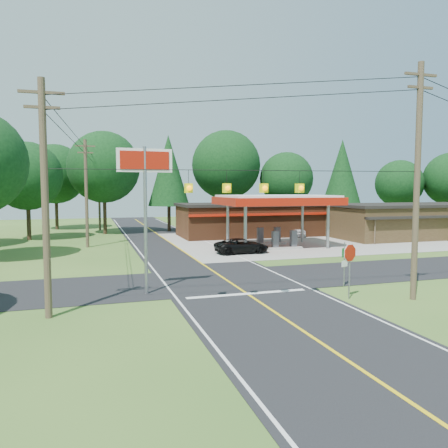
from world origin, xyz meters
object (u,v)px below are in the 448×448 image
object	(u,v)px
suv_car	(242,246)
big_stop_sign	(145,183)
octagonal_stop_sign	(350,257)
gas_canopy	(277,202)
sedan_car	(295,230)

from	to	relation	value
suv_car	big_stop_sign	world-z (taller)	big_stop_sign
big_stop_sign	octagonal_stop_sign	size ratio (longest dim) A/B	2.72
gas_canopy	big_stop_sign	size ratio (longest dim) A/B	1.39
sedan_car	big_stop_sign	bearing A→B (deg)	-115.42
gas_canopy	suv_car	size ratio (longest dim) A/B	2.31
big_stop_sign	octagonal_stop_sign	world-z (taller)	big_stop_sign
big_stop_sign	sedan_car	bearing A→B (deg)	49.11
gas_canopy	suv_car	world-z (taller)	gas_canopy
sedan_car	octagonal_stop_sign	world-z (taller)	octagonal_stop_sign
octagonal_stop_sign	big_stop_sign	bearing A→B (deg)	157.14
suv_car	big_stop_sign	xyz separation A→B (m)	(-9.50, -12.01, 5.11)
big_stop_sign	octagonal_stop_sign	xyz separation A→B (m)	(9.50, -4.00, -3.64)
octagonal_stop_sign	sedan_car	bearing A→B (deg)	68.89
suv_car	sedan_car	distance (m)	15.16
gas_canopy	suv_car	distance (m)	6.51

